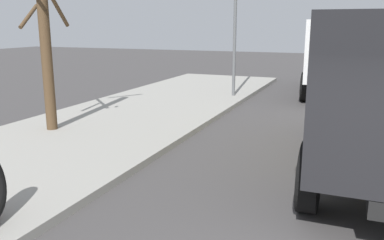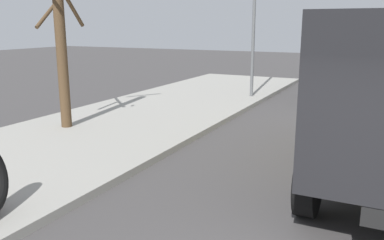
{
  "view_description": "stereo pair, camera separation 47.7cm",
  "coord_description": "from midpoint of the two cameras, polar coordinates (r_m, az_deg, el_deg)",
  "views": [
    {
      "loc": [
        -3.19,
        0.13,
        2.83
      ],
      "look_at": [
        2.79,
        2.56,
        1.33
      ],
      "focal_mm": 38.34,
      "sensor_mm": 36.0,
      "label": 1
    },
    {
      "loc": [
        -2.99,
        -0.3,
        2.83
      ],
      "look_at": [
        2.79,
        2.56,
        1.33
      ],
      "focal_mm": 38.34,
      "sensor_mm": 36.0,
      "label": 2
    }
  ],
  "objects": [
    {
      "name": "street_light_pole",
      "position": [
        15.74,
        5.14,
        14.22
      ],
      "size": [
        0.12,
        0.12,
        5.99
      ],
      "primitive_type": "cylinder",
      "color": "#595B5E",
      "rests_on": "sidewalk_curb"
    },
    {
      "name": "bare_tree",
      "position": [
        11.17,
        -21.1,
        11.5
      ],
      "size": [
        1.58,
        1.4,
        5.07
      ],
      "color": "#4C3823",
      "rests_on": "sidewalk_curb"
    },
    {
      "name": "dump_truck_gray",
      "position": [
        17.82,
        19.63,
        8.46
      ],
      "size": [
        7.07,
        2.96,
        3.0
      ],
      "color": "slate",
      "rests_on": "ground"
    }
  ]
}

